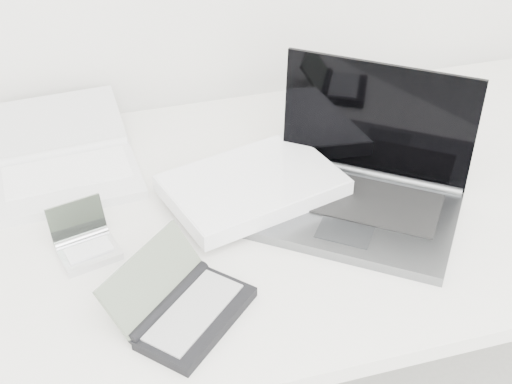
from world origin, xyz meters
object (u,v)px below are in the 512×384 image
object	(u,v)px
netbook_open_white	(65,164)
laptop_large	(312,186)
palmtop_charcoal	(184,307)
desk	(265,222)

from	to	relation	value
netbook_open_white	laptop_large	bearing A→B (deg)	-31.82
netbook_open_white	palmtop_charcoal	distance (m)	0.47
laptop_large	netbook_open_white	xyz separation A→B (m)	(-0.43, 0.23, -0.02)
desk	netbook_open_white	bearing A→B (deg)	149.41
palmtop_charcoal	laptop_large	bearing A→B (deg)	-5.70
laptop_large	palmtop_charcoal	world-z (taller)	laptop_large
palmtop_charcoal	netbook_open_white	bearing A→B (deg)	65.43
laptop_large	palmtop_charcoal	size ratio (longest dim) A/B	2.27
laptop_large	palmtop_charcoal	xyz separation A→B (m)	(-0.28, -0.21, -0.02)
laptop_large	netbook_open_white	size ratio (longest dim) A/B	1.55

